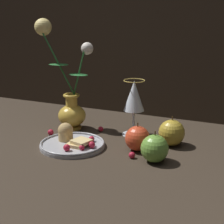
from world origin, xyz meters
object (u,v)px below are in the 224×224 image
plate_with_pastries (72,142)px  apple_at_table_edge (155,148)px  wine_glass (134,98)px  vase (67,94)px  apple_near_glass (137,138)px  apple_beside_vase (172,133)px

plate_with_pastries → apple_at_table_edge: (0.27, -0.01, 0.02)m
wine_glass → plate_with_pastries: bearing=-126.6°
plate_with_pastries → apple_at_table_edge: size_ratio=2.21×
vase → apple_near_glass: vase is taller
apple_at_table_edge → plate_with_pastries: bearing=178.7°
apple_beside_vase → apple_near_glass: size_ratio=1.07×
vase → plate_with_pastries: vase is taller
vase → apple_beside_vase: (0.37, -0.02, -0.08)m
apple_near_glass → apple_at_table_edge: apple_at_table_edge is taller
plate_with_pastries → apple_near_glass: apple_near_glass is taller
plate_with_pastries → wine_glass: bearing=53.4°
plate_with_pastries → apple_at_table_edge: apple_at_table_edge is taller
plate_with_pastries → wine_glass: wine_glass is taller
wine_glass → apple_beside_vase: 0.17m
vase → apple_near_glass: 0.32m
vase → apple_near_glass: bearing=-18.7°
wine_glass → apple_at_table_edge: (0.13, -0.18, -0.09)m
plate_with_pastries → apple_near_glass: size_ratio=2.28×
wine_glass → apple_near_glass: (0.06, -0.13, -0.09)m
apple_beside_vase → wine_glass: bearing=163.1°
vase → wine_glass: (0.23, 0.03, 0.00)m
wine_glass → apple_at_table_edge: size_ratio=2.07×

